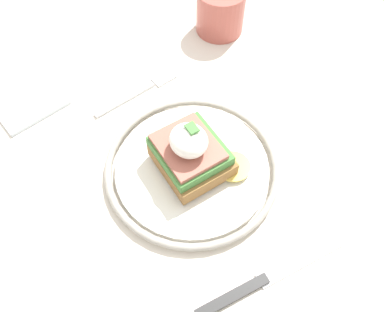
{
  "coord_description": "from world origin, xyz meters",
  "views": [
    {
      "loc": [
        0.2,
        -0.12,
        1.19
      ],
      "look_at": [
        -0.02,
        0.02,
        0.79
      ],
      "focal_mm": 35.0,
      "sensor_mm": 36.0,
      "label": 1
    }
  ],
  "objects_px": {
    "sandwich": "(191,153)",
    "napkin": "(22,94)",
    "plate": "(192,167)",
    "fork": "(141,91)",
    "knife": "(260,282)",
    "cup": "(220,10)"
  },
  "relations": [
    {
      "from": "knife",
      "to": "napkin",
      "type": "height_order",
      "value": "same"
    },
    {
      "from": "sandwich",
      "to": "fork",
      "type": "distance_m",
      "value": 0.17
    },
    {
      "from": "plate",
      "to": "fork",
      "type": "relative_size",
      "value": 1.65
    },
    {
      "from": "knife",
      "to": "napkin",
      "type": "relative_size",
      "value": 1.54
    },
    {
      "from": "cup",
      "to": "napkin",
      "type": "height_order",
      "value": "cup"
    },
    {
      "from": "plate",
      "to": "knife",
      "type": "xyz_separation_m",
      "value": [
        0.17,
        -0.02,
        -0.01
      ]
    },
    {
      "from": "cup",
      "to": "napkin",
      "type": "relative_size",
      "value": 0.65
    },
    {
      "from": "cup",
      "to": "sandwich",
      "type": "bearing_deg",
      "value": -41.97
    },
    {
      "from": "napkin",
      "to": "sandwich",
      "type": "bearing_deg",
      "value": 30.55
    },
    {
      "from": "fork",
      "to": "napkin",
      "type": "bearing_deg",
      "value": -119.67
    },
    {
      "from": "fork",
      "to": "napkin",
      "type": "relative_size",
      "value": 1.13
    },
    {
      "from": "knife",
      "to": "fork",
      "type": "bearing_deg",
      "value": 175.94
    },
    {
      "from": "sandwich",
      "to": "knife",
      "type": "xyz_separation_m",
      "value": [
        0.17,
        -0.01,
        -0.04
      ]
    },
    {
      "from": "sandwich",
      "to": "knife",
      "type": "height_order",
      "value": "sandwich"
    },
    {
      "from": "sandwich",
      "to": "knife",
      "type": "bearing_deg",
      "value": -4.68
    },
    {
      "from": "fork",
      "to": "napkin",
      "type": "distance_m",
      "value": 0.18
    },
    {
      "from": "knife",
      "to": "plate",
      "type": "bearing_deg",
      "value": 174.91
    },
    {
      "from": "sandwich",
      "to": "cup",
      "type": "relative_size",
      "value": 1.32
    },
    {
      "from": "plate",
      "to": "sandwich",
      "type": "bearing_deg",
      "value": -93.51
    },
    {
      "from": "plate",
      "to": "fork",
      "type": "height_order",
      "value": "plate"
    },
    {
      "from": "sandwich",
      "to": "fork",
      "type": "bearing_deg",
      "value": 176.59
    },
    {
      "from": "sandwich",
      "to": "napkin",
      "type": "height_order",
      "value": "sandwich"
    }
  ]
}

